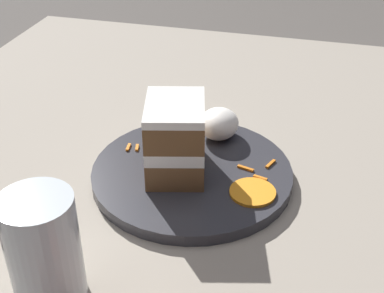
% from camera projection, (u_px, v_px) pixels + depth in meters
% --- Properties ---
extents(ground_plane, '(6.00, 6.00, 0.00)m').
position_uv_depth(ground_plane, '(156.00, 202.00, 0.73)').
color(ground_plane, '#4C4742').
rests_on(ground_plane, ground).
extents(dining_table, '(1.13, 0.90, 0.04)m').
position_uv_depth(dining_table, '(155.00, 190.00, 0.72)').
color(dining_table, gray).
rests_on(dining_table, ground).
extents(plate, '(0.27, 0.27, 0.02)m').
position_uv_depth(plate, '(192.00, 173.00, 0.71)').
color(plate, '#333338').
rests_on(plate, dining_table).
extents(cake_slice, '(0.11, 0.09, 0.10)m').
position_uv_depth(cake_slice, '(175.00, 138.00, 0.68)').
color(cake_slice, brown).
rests_on(cake_slice, plate).
extents(cream_dollop, '(0.06, 0.06, 0.04)m').
position_uv_depth(cream_dollop, '(219.00, 124.00, 0.76)').
color(cream_dollop, white).
rests_on(cream_dollop, plate).
extents(orange_garnish, '(0.06, 0.06, 0.00)m').
position_uv_depth(orange_garnish, '(253.00, 192.00, 0.66)').
color(orange_garnish, orange).
rests_on(orange_garnish, plate).
extents(carrot_shreds_scatter, '(0.05, 0.21, 0.00)m').
position_uv_depth(carrot_shreds_scatter, '(215.00, 162.00, 0.72)').
color(carrot_shreds_scatter, orange).
rests_on(carrot_shreds_scatter, plate).
extents(drinking_glass, '(0.07, 0.07, 0.12)m').
position_uv_depth(drinking_glass, '(45.00, 257.00, 0.52)').
color(drinking_glass, silver).
rests_on(drinking_glass, dining_table).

